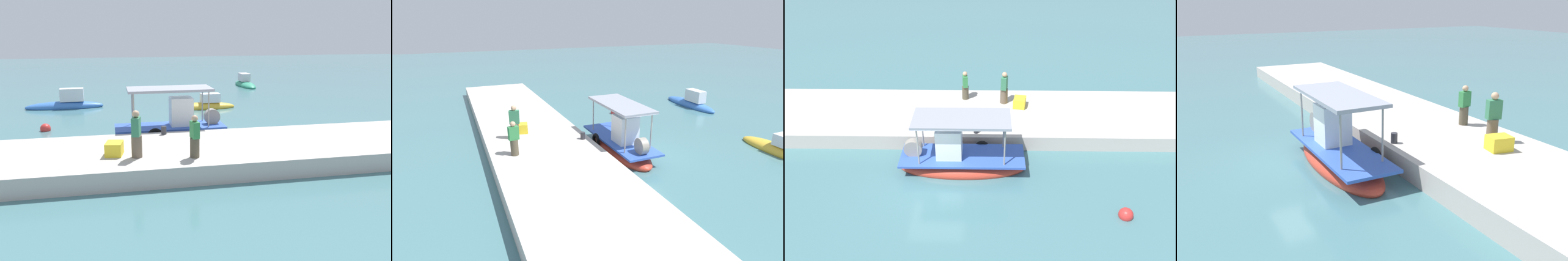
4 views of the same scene
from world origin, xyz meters
The scene contains 10 objects.
ground_plane centered at (0.00, 0.00, 0.00)m, with size 120.00×120.00×0.00m, color #457278.
dock_quay centered at (0.00, -4.83, 0.37)m, with size 36.00×5.13×0.74m, color beige.
main_fishing_boat centered at (-1.09, -0.83, 0.49)m, with size 5.67×1.98×2.94m.
fisherman_near_bollard centered at (-1.05, -6.31, 1.47)m, with size 0.40×0.48×1.61m.
fisherman_by_crate centered at (-3.16, -5.86, 1.55)m, with size 0.48×0.56×1.78m.
mooring_bollard centered at (-1.74, -2.68, 0.93)m, with size 0.24×0.24×0.37m, color #2D2D33.
cargo_crate centered at (-3.98, -5.42, 0.99)m, with size 0.76×0.61×0.50m, color yellow.
marker_buoy centered at (-7.59, 2.24, 0.11)m, with size 0.56×0.56×0.56m.
moored_boat_mid centered at (2.36, 6.75, 0.18)m, with size 4.42×1.25×1.29m.
moored_boat_far centered at (-7.11, 8.82, 0.26)m, with size 5.30×1.32×1.62m.
Camera 2 is at (12.92, -8.63, 6.70)m, focal length 30.00 mm.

